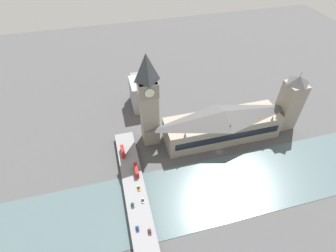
{
  "coord_description": "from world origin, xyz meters",
  "views": [
    {
      "loc": [
        -131.87,
        79.86,
        168.45
      ],
      "look_at": [
        21.7,
        39.35,
        19.81
      ],
      "focal_mm": 28.0,
      "sensor_mm": 36.0,
      "label": 1
    }
  ],
  "objects_px": {
    "parliament_hall": "(222,125)",
    "car_northbound_lead": "(139,188)",
    "clock_tower": "(148,100)",
    "car_northbound_mid": "(143,201)",
    "road_bridge": "(138,204)",
    "double_decker_bus_mid": "(123,151)",
    "victoria_tower": "(290,102)",
    "car_northbound_tail": "(150,232)",
    "car_southbound_tail": "(137,229)",
    "car_southbound_extra": "(133,205)",
    "double_decker_bus_lead": "(136,170)"
  },
  "relations": [
    {
      "from": "victoria_tower",
      "to": "car_northbound_lead",
      "type": "relative_size",
      "value": 13.44
    },
    {
      "from": "clock_tower",
      "to": "road_bridge",
      "type": "relative_size",
      "value": 0.59
    },
    {
      "from": "road_bridge",
      "to": "car_southbound_tail",
      "type": "xyz_separation_m",
      "value": [
        -18.27,
        3.21,
        1.65
      ]
    },
    {
      "from": "parliament_hall",
      "to": "road_bridge",
      "type": "bearing_deg",
      "value": 121.02
    },
    {
      "from": "double_decker_bus_mid",
      "to": "car_southbound_tail",
      "type": "relative_size",
      "value": 2.88
    },
    {
      "from": "car_northbound_lead",
      "to": "car_northbound_mid",
      "type": "relative_size",
      "value": 1.12
    },
    {
      "from": "car_northbound_lead",
      "to": "car_northbound_mid",
      "type": "bearing_deg",
      "value": -174.43
    },
    {
      "from": "car_northbound_tail",
      "to": "car_southbound_tail",
      "type": "relative_size",
      "value": 1.03
    },
    {
      "from": "clock_tower",
      "to": "double_decker_bus_mid",
      "type": "relative_size",
      "value": 7.38
    },
    {
      "from": "parliament_hall",
      "to": "double_decker_bus_mid",
      "type": "bearing_deg",
      "value": 91.59
    },
    {
      "from": "car_northbound_tail",
      "to": "double_decker_bus_mid",
      "type": "bearing_deg",
      "value": 6.14
    },
    {
      "from": "victoria_tower",
      "to": "car_southbound_tail",
      "type": "xyz_separation_m",
      "value": [
        -68.75,
        149.36,
        -20.84
      ]
    },
    {
      "from": "car_northbound_lead",
      "to": "car_southbound_extra",
      "type": "xyz_separation_m",
      "value": [
        -12.47,
        6.42,
        0.11
      ]
    },
    {
      "from": "road_bridge",
      "to": "double_decker_bus_mid",
      "type": "bearing_deg",
      "value": 4.21
    },
    {
      "from": "parliament_hall",
      "to": "victoria_tower",
      "type": "xyz_separation_m",
      "value": [
        0.05,
        -62.26,
        11.89
      ]
    },
    {
      "from": "car_northbound_tail",
      "to": "clock_tower",
      "type": "bearing_deg",
      "value": -12.42
    },
    {
      "from": "car_northbound_tail",
      "to": "car_southbound_tail",
      "type": "xyz_separation_m",
      "value": [
        3.92,
        7.23,
        -0.02
      ]
    },
    {
      "from": "double_decker_bus_mid",
      "to": "car_southbound_extra",
      "type": "distance_m",
      "value": 48.97
    },
    {
      "from": "car_northbound_mid",
      "to": "car_southbound_tail",
      "type": "relative_size",
      "value": 0.97
    },
    {
      "from": "parliament_hall",
      "to": "car_northbound_lead",
      "type": "distance_m",
      "value": 90.24
    },
    {
      "from": "victoria_tower",
      "to": "double_decker_bus_lead",
      "type": "relative_size",
      "value": 4.95
    },
    {
      "from": "clock_tower",
      "to": "victoria_tower",
      "type": "bearing_deg",
      "value": -95.73
    },
    {
      "from": "car_northbound_lead",
      "to": "car_southbound_extra",
      "type": "relative_size",
      "value": 1.08
    },
    {
      "from": "road_bridge",
      "to": "car_northbound_lead",
      "type": "height_order",
      "value": "car_northbound_lead"
    },
    {
      "from": "parliament_hall",
      "to": "car_northbound_lead",
      "type": "bearing_deg",
      "value": 115.66
    },
    {
      "from": "car_southbound_extra",
      "to": "car_northbound_tail",
      "type": "bearing_deg",
      "value": -160.6
    },
    {
      "from": "double_decker_bus_mid",
      "to": "car_northbound_tail",
      "type": "height_order",
      "value": "double_decker_bus_mid"
    },
    {
      "from": "road_bridge",
      "to": "car_northbound_tail",
      "type": "relative_size",
      "value": 35.25
    },
    {
      "from": "car_northbound_mid",
      "to": "car_southbound_tail",
      "type": "bearing_deg",
      "value": 159.29
    },
    {
      "from": "road_bridge",
      "to": "car_southbound_extra",
      "type": "xyz_separation_m",
      "value": [
        -0.92,
        3.48,
        1.73
      ]
    },
    {
      "from": "parliament_hall",
      "to": "car_northbound_mid",
      "type": "distance_m",
      "value": 94.48
    },
    {
      "from": "double_decker_bus_lead",
      "to": "car_northbound_tail",
      "type": "height_order",
      "value": "double_decker_bus_lead"
    },
    {
      "from": "parliament_hall",
      "to": "double_decker_bus_lead",
      "type": "relative_size",
      "value": 8.7
    },
    {
      "from": "car_southbound_extra",
      "to": "double_decker_bus_mid",
      "type": "bearing_deg",
      "value": 0.06
    },
    {
      "from": "road_bridge",
      "to": "car_northbound_lead",
      "type": "bearing_deg",
      "value": -14.29
    },
    {
      "from": "car_northbound_mid",
      "to": "car_northbound_tail",
      "type": "bearing_deg",
      "value": -179.95
    },
    {
      "from": "double_decker_bus_lead",
      "to": "car_southbound_tail",
      "type": "xyz_separation_m",
      "value": [
        -44.87,
        7.17,
        -2.12
      ]
    },
    {
      "from": "car_northbound_tail",
      "to": "car_southbound_tail",
      "type": "distance_m",
      "value": 8.22
    },
    {
      "from": "victoria_tower",
      "to": "car_southbound_extra",
      "type": "distance_m",
      "value": 159.56
    },
    {
      "from": "victoria_tower",
      "to": "road_bridge",
      "type": "xyz_separation_m",
      "value": [
        -50.48,
        146.14,
        -22.49
      ]
    },
    {
      "from": "parliament_hall",
      "to": "road_bridge",
      "type": "distance_m",
      "value": 98.44
    },
    {
      "from": "car_northbound_mid",
      "to": "car_southbound_tail",
      "type": "distance_m",
      "value": 20.37
    },
    {
      "from": "car_northbound_lead",
      "to": "car_northbound_mid",
      "type": "xyz_separation_m",
      "value": [
        -10.77,
        -1.05,
        0.0
      ]
    },
    {
      "from": "clock_tower",
      "to": "car_northbound_mid",
      "type": "distance_m",
      "value": 75.43
    },
    {
      "from": "victoria_tower",
      "to": "double_decker_bus_lead",
      "type": "bearing_deg",
      "value": 99.54
    },
    {
      "from": "clock_tower",
      "to": "parliament_hall",
      "type": "bearing_deg",
      "value": -101.49
    },
    {
      "from": "double_decker_bus_lead",
      "to": "car_northbound_mid",
      "type": "height_order",
      "value": "double_decker_bus_lead"
    },
    {
      "from": "double_decker_bus_lead",
      "to": "car_northbound_mid",
      "type": "distance_m",
      "value": 25.9
    },
    {
      "from": "parliament_hall",
      "to": "car_southbound_extra",
      "type": "height_order",
      "value": "parliament_hall"
    },
    {
      "from": "road_bridge",
      "to": "car_northbound_tail",
      "type": "height_order",
      "value": "car_northbound_tail"
    }
  ]
}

